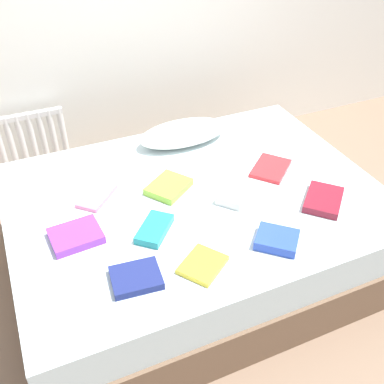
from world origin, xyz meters
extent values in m
plane|color=#7F6651|center=(0.00, 0.00, 0.00)|extent=(8.00, 8.00, 0.00)
cube|color=brown|center=(0.00, 0.00, 0.14)|extent=(2.00, 1.50, 0.28)
cube|color=silver|center=(0.00, 0.00, 0.39)|extent=(1.96, 1.46, 0.22)
cylinder|color=white|center=(-0.93, 1.20, 0.33)|extent=(0.04, 0.04, 0.46)
cylinder|color=white|center=(-0.86, 1.20, 0.33)|extent=(0.04, 0.04, 0.46)
cylinder|color=white|center=(-0.78, 1.20, 0.33)|extent=(0.04, 0.04, 0.46)
cylinder|color=white|center=(-0.71, 1.20, 0.33)|extent=(0.04, 0.04, 0.46)
cylinder|color=white|center=(-0.64, 1.20, 0.33)|extent=(0.04, 0.04, 0.46)
cylinder|color=white|center=(-0.57, 1.20, 0.33)|extent=(0.04, 0.04, 0.46)
cylinder|color=white|center=(-0.50, 1.20, 0.33)|extent=(0.04, 0.04, 0.46)
cube|color=white|center=(-0.71, 1.20, 0.54)|extent=(0.47, 0.04, 0.04)
cube|color=white|center=(-0.71, 1.20, 0.13)|extent=(0.47, 0.04, 0.04)
ellipsoid|color=white|center=(0.15, 0.53, 0.57)|extent=(0.57, 0.26, 0.13)
cube|color=purple|center=(-0.66, -0.09, 0.52)|extent=(0.25, 0.21, 0.04)
cube|color=teal|center=(-0.31, -0.19, 0.52)|extent=(0.24, 0.25, 0.04)
cube|color=yellow|center=(-0.19, -0.50, 0.51)|extent=(0.25, 0.25, 0.03)
cube|color=#8CC638|center=(-0.12, 0.10, 0.52)|extent=(0.29, 0.28, 0.04)
cube|color=maroon|center=(0.58, -0.33, 0.52)|extent=(0.30, 0.30, 0.04)
cube|color=red|center=(0.49, 0.04, 0.51)|extent=(0.31, 0.30, 0.02)
cube|color=white|center=(0.19, -0.10, 0.52)|extent=(0.26, 0.25, 0.05)
cube|color=navy|center=(-0.48, -0.46, 0.52)|extent=(0.23, 0.19, 0.04)
cube|color=pink|center=(-0.49, 0.18, 0.51)|extent=(0.25, 0.26, 0.02)
cube|color=#2847B7|center=(0.19, -0.50, 0.52)|extent=(0.25, 0.25, 0.05)
camera|label=1|loc=(-0.80, -1.76, 1.99)|focal=42.47mm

